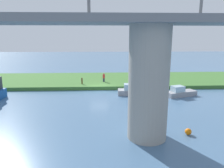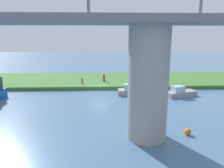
# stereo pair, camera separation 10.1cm
# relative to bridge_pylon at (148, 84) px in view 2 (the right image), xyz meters

# --- Properties ---
(ground_plane) EXTENTS (160.00, 160.00, 0.00)m
(ground_plane) POSITION_rel_bridge_pylon_xyz_m (3.78, -14.38, -4.10)
(ground_plane) COLOR #4C7093
(grassy_bank) EXTENTS (80.00, 12.00, 0.50)m
(grassy_bank) POSITION_rel_bridge_pylon_xyz_m (3.78, -20.38, -3.85)
(grassy_bank) COLOR #427533
(grassy_bank) RESTS_ON ground
(bridge_pylon) EXTENTS (2.88, 2.88, 8.20)m
(bridge_pylon) POSITION_rel_bridge_pylon_xyz_m (0.00, 0.00, 0.00)
(bridge_pylon) COLOR #9E998E
(bridge_pylon) RESTS_ON ground
(bridge_span) EXTENTS (59.39, 4.30, 3.25)m
(bridge_span) POSITION_rel_bridge_pylon_xyz_m (-0.00, -0.02, 4.60)
(bridge_span) COLOR slate
(bridge_span) RESTS_ON bridge_pylon
(person_on_bank) EXTENTS (0.46, 0.46, 1.39)m
(person_on_bank) POSITION_rel_bridge_pylon_xyz_m (3.09, -17.85, -2.90)
(person_on_bank) COLOR #2D334C
(person_on_bank) RESTS_ON grassy_bank
(mooring_post) EXTENTS (0.20, 0.20, 0.93)m
(mooring_post) POSITION_rel_bridge_pylon_xyz_m (6.35, -16.27, -3.14)
(mooring_post) COLOR brown
(mooring_post) RESTS_ON grassy_bank
(motorboat_red) EXTENTS (4.26, 2.62, 1.34)m
(motorboat_red) POSITION_rel_bridge_pylon_xyz_m (-6.59, -10.91, -3.62)
(motorboat_red) COLOR #99999E
(motorboat_red) RESTS_ON ground
(houseboat_blue) EXTENTS (4.30, 1.74, 1.41)m
(houseboat_blue) POSITION_rel_bridge_pylon_xyz_m (-0.69, -11.87, -3.60)
(houseboat_blue) COLOR #99999E
(houseboat_blue) RESTS_ON ground
(marker_buoy) EXTENTS (0.50, 0.50, 0.50)m
(marker_buoy) POSITION_rel_bridge_pylon_xyz_m (-3.28, -0.21, -3.85)
(marker_buoy) COLOR orange
(marker_buoy) RESTS_ON ground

